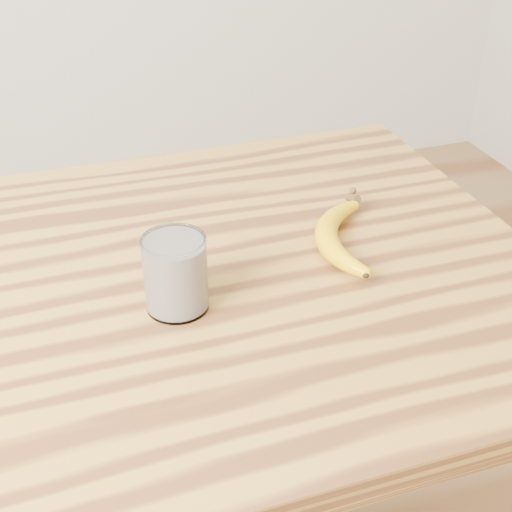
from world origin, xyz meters
name	(u,v)px	position (x,y,z in m)	size (l,w,h in m)	color
table	(128,360)	(0.00, 0.00, 0.77)	(1.20, 0.80, 0.90)	olive
smoothie_glass	(176,274)	(0.07, -0.07, 0.95)	(0.08, 0.08, 0.10)	white
banana	(325,236)	(0.31, 0.01, 0.92)	(0.10, 0.28, 0.03)	#E0A802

